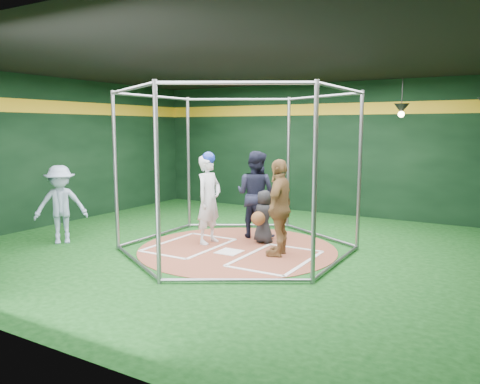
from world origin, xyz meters
The scene contains 12 objects.
room_shell centered at (0.00, 0.01, 1.75)m, with size 10.10×9.10×3.53m.
clay_disc centered at (0.00, 0.00, 0.01)m, with size 3.80×3.80×0.01m, color brown.
home_plate centered at (0.00, -0.30, 0.02)m, with size 0.43×0.43×0.01m, color white.
batter_box_left centered at (-0.95, -0.25, 0.02)m, with size 1.17×1.77×0.01m.
batter_box_right centered at (0.95, -0.25, 0.02)m, with size 1.17×1.77×0.01m.
batting_cage centered at (0.00, 0.00, 1.50)m, with size 4.05×4.67×3.00m.
pendant_lamp_near centered at (2.20, 3.60, 2.74)m, with size 0.34×0.34×0.90m.
batter_figure centered at (-0.72, 0.10, 0.93)m, with size 0.46×0.67×1.84m.
visitor_leopard centered at (0.88, 0.01, 0.89)m, with size 1.03×0.43×1.76m, color #B0824B.
catcher_figure centered at (0.22, 0.65, 0.55)m, with size 0.56×0.59×1.07m.
umpire centered at (-0.17, 1.03, 0.93)m, with size 0.89×0.69×1.83m, color black.
bystander_blue centered at (-3.32, -1.36, 0.79)m, with size 1.02×0.59×1.58m, color #8FA2BE.
Camera 1 is at (4.46, -7.53, 2.33)m, focal length 35.00 mm.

